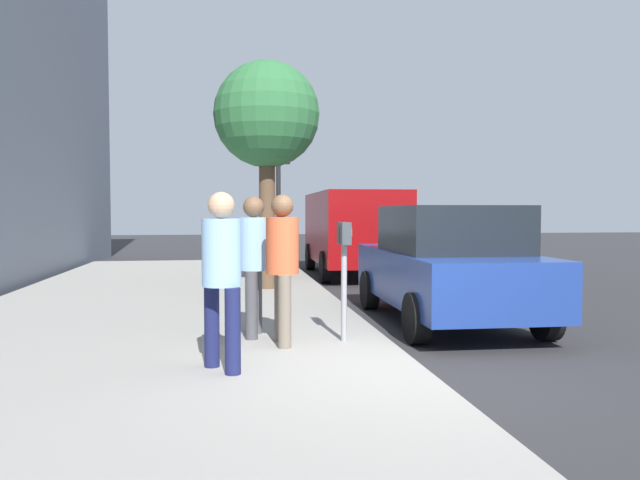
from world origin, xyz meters
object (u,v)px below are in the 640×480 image
(traffic_signal, at_px, (282,177))
(street_tree, at_px, (267,117))
(pedestrian_at_meter, at_px, (282,257))
(parking_meter, at_px, (344,256))
(pedestrian_bystander, at_px, (222,266))
(parked_van_far, at_px, (353,228))
(parking_officer, at_px, (254,255))
(parked_sedan_near, at_px, (447,264))

(traffic_signal, bearing_deg, street_tree, 170.36)
(pedestrian_at_meter, bearing_deg, parking_meter, 5.12)
(parking_meter, relative_size, pedestrian_bystander, 0.82)
(parking_meter, bearing_deg, parked_van_far, -12.17)
(parking_meter, height_order, pedestrian_bystander, pedestrian_bystander)
(parked_van_far, bearing_deg, street_tree, 145.76)
(parking_meter, relative_size, street_tree, 0.31)
(pedestrian_bystander, distance_m, street_tree, 6.85)
(parking_meter, xyz_separation_m, parked_van_far, (8.84, -1.91, 0.09))
(parking_officer, bearing_deg, parked_sedan_near, 34.68)
(pedestrian_bystander, height_order, street_tree, street_tree)
(parked_sedan_near, distance_m, street_tree, 5.02)
(parked_sedan_near, height_order, parked_van_far, parked_van_far)
(parking_meter, height_order, traffic_signal, traffic_signal)
(parking_officer, height_order, parked_van_far, parked_van_far)
(parking_officer, height_order, traffic_signal, traffic_signal)
(parked_sedan_near, relative_size, traffic_signal, 1.23)
(parking_meter, bearing_deg, pedestrian_at_meter, 97.06)
(parked_sedan_near, relative_size, parked_van_far, 0.84)
(pedestrian_at_meter, bearing_deg, traffic_signal, 83.01)
(parked_sedan_near, relative_size, street_tree, 0.98)
(parked_sedan_near, bearing_deg, parking_meter, 132.10)
(parked_sedan_near, distance_m, traffic_signal, 7.62)
(traffic_signal, bearing_deg, parked_van_far, -92.42)
(pedestrian_at_meter, xyz_separation_m, parked_van_far, (8.93, -2.64, 0.09))
(parked_van_far, bearing_deg, pedestrian_bystander, 161.62)
(parked_sedan_near, bearing_deg, parking_officer, 113.43)
(parking_meter, height_order, parking_officer, parking_officer)
(traffic_signal, bearing_deg, parked_sedan_near, -165.60)
(parking_meter, distance_m, pedestrian_bystander, 1.84)
(parked_van_far, bearing_deg, parked_sedan_near, 179.99)
(parking_meter, xyz_separation_m, pedestrian_bystander, (-1.17, 1.42, -0.01))
(pedestrian_bystander, height_order, traffic_signal, traffic_signal)
(pedestrian_bystander, relative_size, parking_officer, 1.00)
(parked_sedan_near, xyz_separation_m, traffic_signal, (7.19, 1.85, 1.68))
(parked_sedan_near, height_order, traffic_signal, traffic_signal)
(street_tree, bearing_deg, traffic_signal, -9.64)
(parking_meter, bearing_deg, traffic_signal, -0.37)
(parking_officer, relative_size, parked_van_far, 0.33)
(traffic_signal, bearing_deg, parking_meter, 179.63)
(parked_sedan_near, distance_m, parked_van_far, 7.13)
(parking_officer, xyz_separation_m, street_tree, (4.75, -0.47, 2.39))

